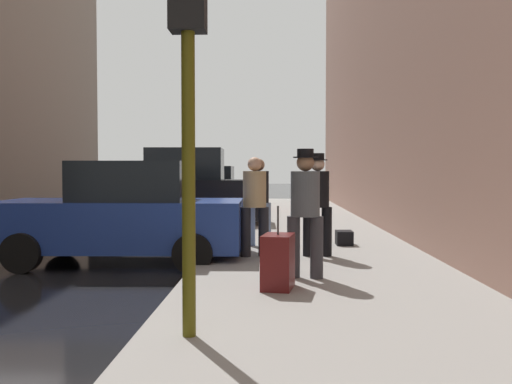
# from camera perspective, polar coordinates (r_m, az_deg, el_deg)

# --- Properties ---
(sidewalk) EXTENTS (4.00, 40.00, 0.15)m
(sidewalk) POSITION_cam_1_polar(r_m,az_deg,el_deg) (10.05, 6.01, -6.75)
(sidewalk) COLOR gray
(sidewalk) RESTS_ON ground_plane
(parked_blue_sedan) EXTENTS (4.23, 2.11, 1.79)m
(parked_blue_sedan) POSITION_cam_1_polar(r_m,az_deg,el_deg) (10.20, -13.09, -2.28)
(parked_blue_sedan) COLOR navy
(parked_blue_sedan) RESTS_ON ground_plane
(parked_black_suv) EXTENTS (4.65, 2.16, 2.25)m
(parked_black_suv) POSITION_cam_1_polar(r_m,az_deg,el_deg) (16.17, -7.57, 0.03)
(parked_black_suv) COLOR black
(parked_black_suv) RESTS_ON ground_plane
(parked_red_hatchback) EXTENTS (4.21, 2.09, 1.79)m
(parked_red_hatchback) POSITION_cam_1_polar(r_m,az_deg,el_deg) (21.42, -5.29, 0.07)
(parked_red_hatchback) COLOR #B2191E
(parked_red_hatchback) RESTS_ON ground_plane
(fire_hydrant) EXTENTS (0.42, 0.22, 0.70)m
(fire_hydrant) POSITION_cam_1_polar(r_m,az_deg,el_deg) (13.38, -1.73, -2.69)
(fire_hydrant) COLOR red
(fire_hydrant) RESTS_ON sidewalk
(traffic_light) EXTENTS (0.32, 0.32, 3.60)m
(traffic_light) POSITION_cam_1_polar(r_m,az_deg,el_deg) (5.21, -6.81, 14.64)
(traffic_light) COLOR #514C0F
(traffic_light) RESTS_ON sidewalk
(pedestrian_with_beanie) EXTENTS (0.52, 0.46, 1.78)m
(pedestrian_with_beanie) POSITION_cam_1_polar(r_m,az_deg,el_deg) (7.85, 4.94, -1.46)
(pedestrian_with_beanie) COLOR #333338
(pedestrian_with_beanie) RESTS_ON sidewalk
(pedestrian_in_jeans) EXTENTS (0.53, 0.48, 1.71)m
(pedestrian_in_jeans) POSITION_cam_1_polar(r_m,az_deg,el_deg) (11.15, 0.25, -0.54)
(pedestrian_in_jeans) COLOR #728CB2
(pedestrian_in_jeans) RESTS_ON sidewalk
(pedestrian_with_fedora) EXTENTS (0.50, 0.40, 1.78)m
(pedestrian_with_fedora) POSITION_cam_1_polar(r_m,az_deg,el_deg) (9.88, 6.17, -0.71)
(pedestrian_with_fedora) COLOR black
(pedestrian_with_fedora) RESTS_ON sidewalk
(pedestrian_in_tan_coat) EXTENTS (0.53, 0.49, 1.71)m
(pedestrian_in_tan_coat) POSITION_cam_1_polar(r_m,az_deg,el_deg) (9.79, -0.14, -0.92)
(pedestrian_in_tan_coat) COLOR black
(pedestrian_in_tan_coat) RESTS_ON sidewalk
(rolling_suitcase) EXTENTS (0.45, 0.61, 1.04)m
(rolling_suitcase) POSITION_cam_1_polar(r_m,az_deg,el_deg) (7.19, 2.21, -6.96)
(rolling_suitcase) COLOR #591414
(rolling_suitcase) RESTS_ON sidewalk
(duffel_bag) EXTENTS (0.32, 0.44, 0.28)m
(duffel_bag) POSITION_cam_1_polar(r_m,az_deg,el_deg) (11.50, 8.81, -4.55)
(duffel_bag) COLOR black
(duffel_bag) RESTS_ON sidewalk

